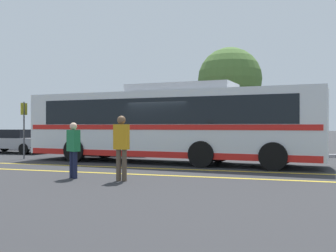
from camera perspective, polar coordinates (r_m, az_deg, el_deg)
ground_plane at (r=16.37m, az=-0.66°, el=-5.46°), size 220.00×220.00×0.00m
lane_strip_0 at (r=14.55m, az=-2.59°, el=-6.14°), size 32.53×0.20×0.01m
lane_strip_1 at (r=12.86m, az=-5.37°, el=-6.95°), size 32.53×0.20×0.01m
curb_strip at (r=21.57m, az=4.08°, el=-3.92°), size 40.53×0.36×0.15m
transit_bus at (r=16.54m, az=0.05°, el=0.48°), size 13.00×3.80×3.28m
parked_car_0 at (r=24.36m, az=-21.42°, el=-2.01°), size 4.71×2.11×1.35m
parked_car_1 at (r=21.22m, az=-7.44°, el=-2.04°), size 4.15×2.12×1.62m
pedestrian_0 at (r=12.04m, az=-13.57°, el=-2.94°), size 0.47×0.39×1.66m
pedestrian_1 at (r=11.22m, az=-6.78°, el=-2.52°), size 0.44×0.26×1.85m
bus_stop_sign at (r=19.63m, az=-20.18°, el=0.39°), size 0.07×0.40×2.69m
tree_0 at (r=25.33m, az=8.96°, el=6.68°), size 4.02×4.02×6.52m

